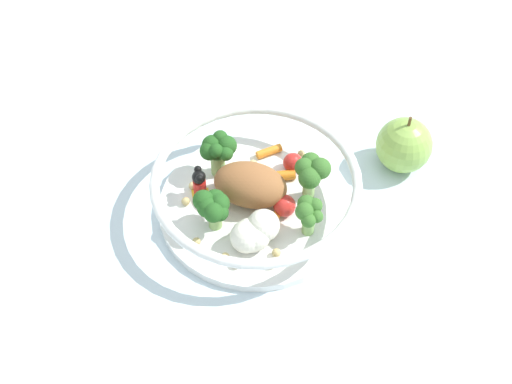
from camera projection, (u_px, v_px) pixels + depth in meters
The scene contains 3 objects.
ground_plane at pixel (270, 198), 0.82m from camera, with size 2.40×2.40×0.00m, color silver.
food_container at pixel (255, 194), 0.78m from camera, with size 0.24×0.24×0.07m.
loose_apple at pixel (404, 145), 0.82m from camera, with size 0.07×0.07×0.08m.
Camera 1 is at (0.51, 0.05, 0.63)m, focal length 48.53 mm.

